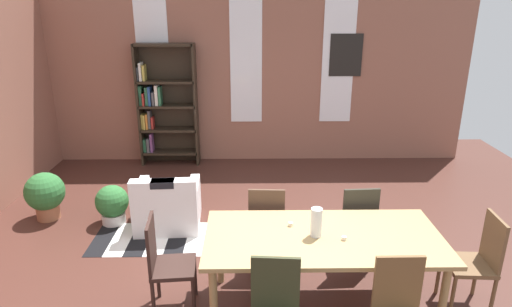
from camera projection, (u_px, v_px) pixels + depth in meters
ground_plane at (244, 284)px, 4.52m from camera, size 9.93×9.93×0.00m
back_wall_brick at (246, 72)px, 7.65m from camera, size 7.83×0.12×3.22m
window_pane_0 at (154, 63)px, 7.51m from camera, size 0.55×0.02×2.09m
window_pane_1 at (246, 63)px, 7.53m from camera, size 0.55×0.02×2.09m
window_pane_2 at (338, 63)px, 7.55m from camera, size 0.55×0.02×2.09m
dining_table at (323, 243)px, 3.97m from camera, size 2.15×1.02×0.77m
vase_on_table at (316, 222)px, 3.90m from camera, size 0.10×0.10×0.27m
tealight_candle_0 at (344, 238)px, 3.87m from camera, size 0.04×0.04×0.03m
tealight_candle_1 at (291, 224)px, 4.11m from camera, size 0.04×0.04×0.04m
dining_chair_far_right at (356, 222)px, 4.73m from camera, size 0.42×0.42×0.95m
dining_chair_head_right at (478, 259)px, 4.05m from camera, size 0.42×0.42×0.95m
dining_chair_head_left at (165, 262)px, 4.01m from camera, size 0.43×0.43×0.95m
dining_chair_far_left at (266, 222)px, 4.72m from camera, size 0.42×0.42×0.95m
bookshelf_tall at (164, 105)px, 7.59m from camera, size 1.02×0.30×2.12m
armchair_white at (168, 206)px, 5.63m from camera, size 0.84×0.84×0.75m
potted_plant_by_shelf at (112, 204)px, 5.70m from camera, size 0.43×0.43×0.53m
potted_plant_corner at (45, 194)px, 5.79m from camera, size 0.51×0.51×0.65m
striped_rug at (150, 239)px, 5.39m from camera, size 1.38×0.81×0.01m
framed_picture at (346, 55)px, 7.51m from camera, size 0.56×0.03×0.72m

